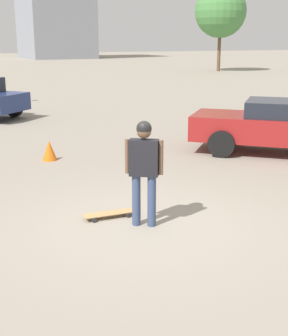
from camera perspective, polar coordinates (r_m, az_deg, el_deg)
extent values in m
plane|color=gray|center=(7.79, 0.00, -6.97)|extent=(220.00, 220.00, 0.00)
cylinder|color=#38476B|center=(7.66, -0.94, -3.95)|extent=(0.14, 0.14, 0.86)
cylinder|color=#38476B|center=(7.62, 0.95, -4.05)|extent=(0.14, 0.14, 0.86)
cube|color=black|center=(7.43, 0.00, 1.26)|extent=(0.49, 0.43, 0.59)
cylinder|color=brown|center=(7.47, -2.05, 1.45)|extent=(0.08, 0.08, 0.56)
cylinder|color=brown|center=(7.39, 2.07, 1.29)|extent=(0.08, 0.08, 0.56)
sphere|color=brown|center=(7.34, 0.00, 4.52)|extent=(0.23, 0.23, 0.23)
sphere|color=black|center=(7.33, 0.00, 4.83)|extent=(0.24, 0.24, 0.24)
cube|color=tan|center=(8.10, -4.25, -5.51)|extent=(0.91, 0.29, 0.01)
cylinder|color=#262628|center=(7.92, -6.07, -6.39)|extent=(0.08, 0.04, 0.07)
cylinder|color=#262628|center=(8.15, -6.57, -5.77)|extent=(0.08, 0.04, 0.07)
cylinder|color=#262628|center=(8.10, -1.91, -5.82)|extent=(0.08, 0.04, 0.07)
cylinder|color=#262628|center=(8.32, -2.52, -5.23)|extent=(0.08, 0.04, 0.07)
cube|color=maroon|center=(12.99, 16.49, 4.61)|extent=(4.60, 4.55, 0.66)
cube|color=#1E232D|center=(12.91, 17.20, 6.92)|extent=(2.62, 2.61, 0.42)
cylinder|color=black|center=(12.32, 9.42, 2.91)|extent=(0.65, 0.64, 0.71)
cylinder|color=black|center=(14.01, 10.50, 4.35)|extent=(0.65, 0.64, 0.71)
cylinder|color=black|center=(19.44, -15.54, 7.07)|extent=(0.63, 0.67, 0.71)
cylinder|color=brown|center=(47.91, 9.14, 13.92)|extent=(0.33, 0.33, 3.91)
sphere|color=#478442|center=(47.97, 9.33, 18.32)|extent=(4.96, 4.96, 4.96)
cone|color=orange|center=(12.11, -11.45, 2.10)|extent=(0.38, 0.38, 0.50)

